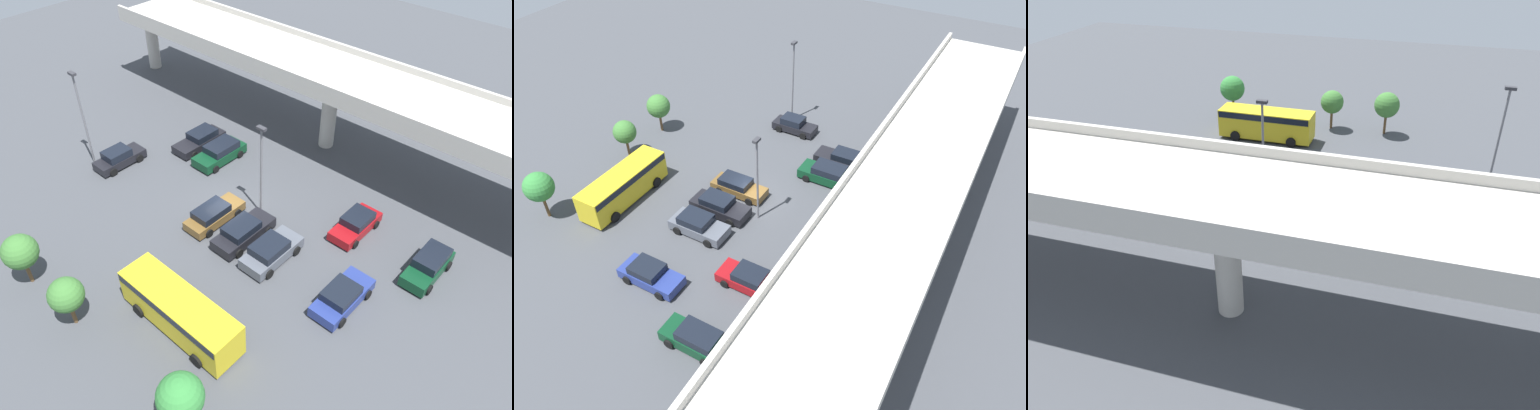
% 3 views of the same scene
% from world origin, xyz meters
% --- Properties ---
extents(ground_plane, '(102.20, 102.20, 0.00)m').
position_xyz_m(ground_plane, '(0.00, 0.00, 0.00)').
color(ground_plane, '#424449').
extents(highway_overpass, '(49.01, 7.31, 7.78)m').
position_xyz_m(highway_overpass, '(0.00, 12.58, 6.48)').
color(highway_overpass, '#BCB7AD').
rests_on(highway_overpass, ground_plane).
extents(parked_car_0, '(2.01, 4.33, 1.53)m').
position_xyz_m(parked_car_0, '(-11.17, -1.62, 0.71)').
color(parked_car_0, black).
rests_on(parked_car_0, ground_plane).
extents(parked_car_1, '(2.14, 4.88, 1.45)m').
position_xyz_m(parked_car_1, '(-8.17, 4.89, 0.68)').
color(parked_car_1, black).
rests_on(parked_car_1, ground_plane).
extents(parked_car_2, '(2.26, 4.75, 1.57)m').
position_xyz_m(parked_car_2, '(-5.36, 4.59, 0.76)').
color(parked_car_2, '#0C381E').
rests_on(parked_car_2, ground_plane).
extents(parked_car_3, '(2.05, 4.75, 1.43)m').
position_xyz_m(parked_car_3, '(-0.11, -1.27, 0.69)').
color(parked_car_3, brown).
rests_on(parked_car_3, ground_plane).
extents(parked_car_4, '(2.16, 4.87, 1.55)m').
position_xyz_m(parked_car_4, '(2.80, -1.21, 0.73)').
color(parked_car_4, black).
rests_on(parked_car_4, ground_plane).
extents(parked_car_5, '(2.25, 4.59, 1.59)m').
position_xyz_m(parked_car_5, '(5.52, -1.35, 0.75)').
color(parked_car_5, '#515660').
rests_on(parked_car_5, ground_plane).
extents(parked_car_6, '(2.09, 4.39, 1.46)m').
position_xyz_m(parked_car_6, '(8.23, 4.84, 0.68)').
color(parked_car_6, maroon).
rests_on(parked_car_6, ground_plane).
extents(parked_car_7, '(2.18, 4.59, 1.50)m').
position_xyz_m(parked_car_7, '(11.27, -1.32, 0.71)').
color(parked_car_7, navy).
rests_on(parked_car_7, ground_plane).
extents(parked_car_8, '(2.02, 4.40, 1.63)m').
position_xyz_m(parked_car_8, '(14.02, 4.57, 0.79)').
color(parked_car_8, '#0C381E').
rests_on(parked_car_8, ground_plane).
extents(shuttle_bus, '(8.31, 2.64, 2.63)m').
position_xyz_m(shuttle_bus, '(5.17, -9.09, 1.57)').
color(shuttle_bus, gold).
rests_on(shuttle_bus, ground_plane).
extents(lamp_post_near_aisle, '(0.70, 0.35, 7.49)m').
position_xyz_m(lamp_post_near_aisle, '(1.79, 1.80, 4.43)').
color(lamp_post_near_aisle, slate).
rests_on(lamp_post_near_aisle, ground_plane).
extents(lamp_post_mid_lot, '(0.70, 0.35, 8.27)m').
position_xyz_m(lamp_post_mid_lot, '(-13.10, -2.91, 4.83)').
color(lamp_post_mid_lot, slate).
rests_on(lamp_post_mid_lot, ground_plane).
extents(tree_front_left, '(2.27, 2.27, 3.85)m').
position_xyz_m(tree_front_left, '(-4.80, -13.29, 2.70)').
color(tree_front_left, brown).
rests_on(tree_front_left, ground_plane).
extents(tree_front_centre, '(2.11, 2.11, 3.60)m').
position_xyz_m(tree_front_centre, '(0.17, -13.19, 2.53)').
color(tree_front_centre, brown).
rests_on(tree_front_centre, ground_plane).
extents(tree_front_right, '(2.37, 2.37, 4.17)m').
position_xyz_m(tree_front_right, '(9.91, -13.05, 2.97)').
color(tree_front_right, brown).
rests_on(tree_front_right, ground_plane).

